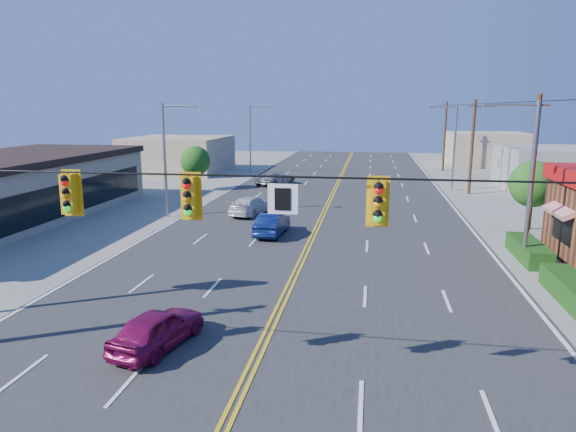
# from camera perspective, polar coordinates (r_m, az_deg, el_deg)

# --- Properties ---
(ground) EXTENTS (160.00, 160.00, 0.00)m
(ground) POSITION_cam_1_polar(r_m,az_deg,el_deg) (14.76, -5.41, -19.30)
(ground) COLOR gray
(ground) RESTS_ON ground
(road) EXTENTS (20.00, 120.00, 0.06)m
(road) POSITION_cam_1_polar(r_m,az_deg,el_deg) (33.25, 3.24, -1.36)
(road) COLOR #2D2D30
(road) RESTS_ON ground
(signal_span) EXTENTS (24.32, 0.34, 9.00)m
(signal_span) POSITION_cam_1_polar(r_m,az_deg,el_deg) (12.96, -6.34, -0.41)
(signal_span) COLOR #47301E
(signal_span) RESTS_ON ground
(streetlight_se) EXTENTS (2.55, 0.25, 8.00)m
(streetlight_se) POSITION_cam_1_polar(r_m,az_deg,el_deg) (27.43, 25.04, 4.24)
(streetlight_se) COLOR gray
(streetlight_se) RESTS_ON ground
(streetlight_ne) EXTENTS (2.55, 0.25, 8.00)m
(streetlight_ne) POSITION_cam_1_polar(r_m,az_deg,el_deg) (50.85, 17.81, 7.79)
(streetlight_ne) COLOR gray
(streetlight_ne) RESTS_ON ground
(streetlight_sw) EXTENTS (2.55, 0.25, 8.00)m
(streetlight_sw) POSITION_cam_1_polar(r_m,az_deg,el_deg) (37.12, -13.27, 6.74)
(streetlight_sw) COLOR gray
(streetlight_sw) RESTS_ON ground
(streetlight_nw) EXTENTS (2.55, 0.25, 8.00)m
(streetlight_nw) POSITION_cam_1_polar(r_m,az_deg,el_deg) (61.91, -4.04, 8.95)
(streetlight_nw) COLOR gray
(streetlight_nw) RESTS_ON ground
(utility_pole_near) EXTENTS (0.28, 0.28, 8.40)m
(utility_pole_near) POSITION_cam_1_polar(r_m,az_deg,el_deg) (31.67, 25.52, 4.50)
(utility_pole_near) COLOR #47301E
(utility_pole_near) RESTS_ON ground
(utility_pole_mid) EXTENTS (0.28, 0.28, 8.40)m
(utility_pole_mid) POSITION_cam_1_polar(r_m,az_deg,el_deg) (49.13, 19.75, 7.17)
(utility_pole_mid) COLOR #47301E
(utility_pole_mid) RESTS_ON ground
(utility_pole_far) EXTENTS (0.28, 0.28, 8.40)m
(utility_pole_far) POSITION_cam_1_polar(r_m,az_deg,el_deg) (66.88, 17.00, 8.41)
(utility_pole_far) COLOR #47301E
(utility_pole_far) RESTS_ON ground
(tree_kfc_rear) EXTENTS (2.94, 2.94, 4.41)m
(tree_kfc_rear) POSITION_cam_1_polar(r_m,az_deg,el_deg) (35.99, 25.59, 3.21)
(tree_kfc_rear) COLOR #47301E
(tree_kfc_rear) RESTS_ON ground
(tree_west) EXTENTS (2.80, 2.80, 4.20)m
(tree_west) POSITION_cam_1_polar(r_m,az_deg,el_deg) (49.23, -10.26, 6.04)
(tree_west) COLOR #47301E
(tree_west) RESTS_ON ground
(bld_east_mid) EXTENTS (12.00, 10.00, 4.00)m
(bld_east_mid) POSITION_cam_1_polar(r_m,az_deg,el_deg) (55.73, 28.83, 4.60)
(bld_east_mid) COLOR gray
(bld_east_mid) RESTS_ON ground
(bld_west_far) EXTENTS (11.00, 12.00, 4.20)m
(bld_west_far) POSITION_cam_1_polar(r_m,az_deg,el_deg) (64.79, -12.02, 6.71)
(bld_west_far) COLOR tan
(bld_west_far) RESTS_ON ground
(bld_east_far) EXTENTS (10.00, 10.00, 4.40)m
(bld_east_far) POSITION_cam_1_polar(r_m,az_deg,el_deg) (76.04, 21.23, 6.97)
(bld_east_far) COLOR tan
(bld_east_far) RESTS_ON ground
(car_magenta) EXTENTS (2.32, 3.98, 1.27)m
(car_magenta) POSITION_cam_1_polar(r_m,az_deg,el_deg) (17.42, -14.30, -12.18)
(car_magenta) COLOR maroon
(car_magenta) RESTS_ON ground
(car_blue) EXTENTS (1.63, 4.14, 1.34)m
(car_blue) POSITION_cam_1_polar(r_m,az_deg,el_deg) (31.27, -1.77, -0.99)
(car_blue) COLOR #0D1B51
(car_blue) RESTS_ON ground
(car_white) EXTENTS (2.87, 4.85, 1.32)m
(car_white) POSITION_cam_1_polar(r_m,az_deg,el_deg) (37.35, -4.12, 1.08)
(car_white) COLOR silver
(car_white) RESTS_ON ground
(car_silver) EXTENTS (3.97, 5.26, 1.33)m
(car_silver) POSITION_cam_1_polar(r_m,az_deg,el_deg) (51.87, -1.34, 4.14)
(car_silver) COLOR #9C9BA0
(car_silver) RESTS_ON ground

